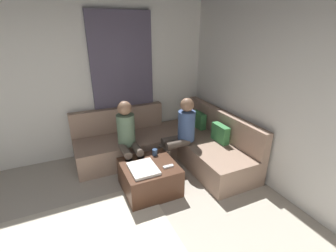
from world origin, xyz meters
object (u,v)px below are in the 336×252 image
sectional_couch (170,144)px  ottoman (149,177)px  game_remote (168,166)px  person_on_couch_side (128,136)px  coffee_mug (155,152)px  person_on_couch_back (181,131)px

sectional_couch → ottoman: 0.96m
sectional_couch → ottoman: (0.70, -0.66, -0.07)m
game_remote → person_on_couch_side: (-0.73, -0.35, 0.23)m
sectional_couch → coffee_mug: 0.70m
ottoman → game_remote: size_ratio=5.07×
person_on_couch_back → person_on_couch_side: 0.86m
person_on_couch_side → ottoman: bearing=103.6°
person_on_couch_back → sectional_couch: bearing=10.2°
ottoman → person_on_couch_side: size_ratio=0.63×
sectional_couch → coffee_mug: (0.48, -0.48, 0.19)m
person_on_couch_back → game_remote: bearing=138.9°
person_on_couch_side → coffee_mug: bearing=133.6°
ottoman → person_on_couch_back: 0.93m
game_remote → coffee_mug: bearing=-174.3°
coffee_mug → person_on_couch_side: person_on_couch_side is taller
sectional_couch → person_on_couch_side: (0.15, -0.79, 0.38)m
coffee_mug → person_on_couch_side: bearing=-136.4°
ottoman → person_on_couch_side: bearing=-166.4°
sectional_couch → person_on_couch_side: size_ratio=2.12×
coffee_mug → person_on_couch_back: size_ratio=0.08×
coffee_mug → person_on_couch_back: 0.59m
game_remote → person_on_couch_back: (-0.57, 0.50, 0.23)m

